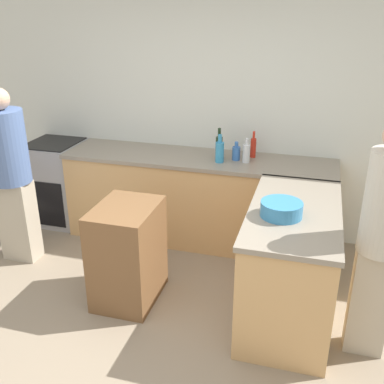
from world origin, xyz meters
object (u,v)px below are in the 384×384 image
(range_oven, at_px, (58,182))
(wine_bottle_dark, at_px, (219,147))
(island_table, at_px, (128,254))
(mixing_bowl, at_px, (281,209))
(water_bottle_blue, at_px, (236,153))
(dish_soap_bottle, at_px, (220,151))
(person_at_peninsula, at_px, (381,235))
(vinegar_bottle_clear, at_px, (246,153))
(hot_sauce_bottle, at_px, (253,147))
(person_by_range, at_px, (10,172))

(range_oven, distance_m, wine_bottle_dark, 2.01)
(island_table, relative_size, mixing_bowl, 2.80)
(range_oven, relative_size, water_bottle_blue, 5.06)
(dish_soap_bottle, height_order, person_at_peninsula, person_at_peninsula)
(vinegar_bottle_clear, bearing_deg, water_bottle_blue, 156.92)
(water_bottle_blue, height_order, hot_sauce_bottle, hot_sauce_bottle)
(vinegar_bottle_clear, bearing_deg, island_table, -123.99)
(range_oven, height_order, wine_bottle_dark, wine_bottle_dark)
(wine_bottle_dark, bearing_deg, hot_sauce_bottle, 26.04)
(island_table, bearing_deg, wine_bottle_dark, 67.00)
(person_by_range, bearing_deg, dish_soap_bottle, 22.66)
(dish_soap_bottle, distance_m, vinegar_bottle_clear, 0.26)
(island_table, bearing_deg, mixing_bowl, 1.34)
(mixing_bowl, distance_m, water_bottle_blue, 1.31)
(range_oven, relative_size, hot_sauce_bottle, 3.53)
(island_table, relative_size, vinegar_bottle_clear, 3.51)
(range_oven, xyz_separation_m, island_table, (1.41, -1.22, -0.04))
(mixing_bowl, bearing_deg, person_by_range, 173.25)
(water_bottle_blue, bearing_deg, island_table, -119.19)
(person_at_peninsula, bearing_deg, mixing_bowl, 167.46)
(person_at_peninsula, bearing_deg, island_table, 176.36)
(range_oven, xyz_separation_m, dish_soap_bottle, (1.94, -0.11, 0.58))
(island_table, height_order, person_by_range, person_by_range)
(mixing_bowl, height_order, person_by_range, person_by_range)
(island_table, xyz_separation_m, person_by_range, (-1.32, 0.33, 0.49))
(island_table, height_order, water_bottle_blue, water_bottle_blue)
(mixing_bowl, height_order, person_at_peninsula, person_at_peninsula)
(island_table, bearing_deg, hot_sauce_bottle, 58.51)
(vinegar_bottle_clear, distance_m, person_at_peninsula, 1.72)
(range_oven, bearing_deg, island_table, -40.77)
(mixing_bowl, xyz_separation_m, person_by_range, (-2.56, 0.30, -0.07))
(hot_sauce_bottle, bearing_deg, vinegar_bottle_clear, -102.22)
(dish_soap_bottle, bearing_deg, range_oven, 176.69)
(hot_sauce_bottle, height_order, person_by_range, person_by_range)
(mixing_bowl, relative_size, wine_bottle_dark, 0.97)
(wine_bottle_dark, bearing_deg, person_by_range, -154.68)
(range_oven, bearing_deg, mixing_bowl, -24.11)
(range_oven, relative_size, person_at_peninsula, 0.54)
(vinegar_bottle_clear, height_order, hot_sauce_bottle, hot_sauce_bottle)
(range_oven, bearing_deg, dish_soap_bottle, -3.31)
(mixing_bowl, distance_m, person_at_peninsula, 0.70)
(hot_sauce_bottle, bearing_deg, person_by_range, -154.57)
(mixing_bowl, relative_size, hot_sauce_bottle, 1.15)
(range_oven, relative_size, island_table, 1.10)
(mixing_bowl, height_order, vinegar_bottle_clear, vinegar_bottle_clear)
(dish_soap_bottle, bearing_deg, hot_sauce_bottle, 40.07)
(hot_sauce_bottle, bearing_deg, range_oven, -176.56)
(hot_sauce_bottle, distance_m, wine_bottle_dark, 0.36)
(dish_soap_bottle, relative_size, wine_bottle_dark, 0.88)
(wine_bottle_dark, distance_m, person_by_range, 2.02)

